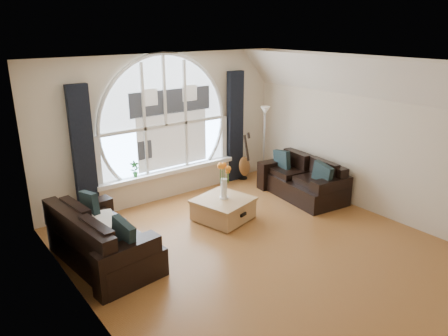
# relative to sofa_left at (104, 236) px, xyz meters

# --- Properties ---
(ground) EXTENTS (5.00, 5.50, 0.01)m
(ground) POSITION_rel_sofa_left_xyz_m (1.95, -1.10, -0.40)
(ground) COLOR brown
(ground) RESTS_ON ground
(ceiling) EXTENTS (5.00, 5.50, 0.01)m
(ceiling) POSITION_rel_sofa_left_xyz_m (1.95, -1.10, 2.30)
(ceiling) COLOR silver
(ceiling) RESTS_ON ground
(wall_back) EXTENTS (5.00, 0.01, 2.70)m
(wall_back) POSITION_rel_sofa_left_xyz_m (1.95, 1.65, 0.95)
(wall_back) COLOR beige
(wall_back) RESTS_ON ground
(wall_left) EXTENTS (0.01, 5.50, 2.70)m
(wall_left) POSITION_rel_sofa_left_xyz_m (-0.55, -1.10, 0.95)
(wall_left) COLOR beige
(wall_left) RESTS_ON ground
(wall_right) EXTENTS (0.01, 5.50, 2.70)m
(wall_right) POSITION_rel_sofa_left_xyz_m (4.45, -1.10, 0.95)
(wall_right) COLOR beige
(wall_right) RESTS_ON ground
(attic_slope) EXTENTS (0.92, 5.50, 0.72)m
(attic_slope) POSITION_rel_sofa_left_xyz_m (4.15, -1.10, 1.95)
(attic_slope) COLOR silver
(attic_slope) RESTS_ON ground
(arched_window) EXTENTS (2.60, 0.06, 2.15)m
(arched_window) POSITION_rel_sofa_left_xyz_m (1.95, 1.62, 1.23)
(arched_window) COLOR silver
(arched_window) RESTS_ON wall_back
(window_sill) EXTENTS (2.90, 0.22, 0.08)m
(window_sill) POSITION_rel_sofa_left_xyz_m (1.95, 1.55, 0.11)
(window_sill) COLOR white
(window_sill) RESTS_ON wall_back
(window_frame) EXTENTS (2.76, 0.08, 2.15)m
(window_frame) POSITION_rel_sofa_left_xyz_m (1.95, 1.59, 1.23)
(window_frame) COLOR white
(window_frame) RESTS_ON wall_back
(neighbor_house) EXTENTS (1.70, 0.02, 1.50)m
(neighbor_house) POSITION_rel_sofa_left_xyz_m (2.10, 1.61, 1.10)
(neighbor_house) COLOR silver
(neighbor_house) RESTS_ON wall_back
(curtain_left) EXTENTS (0.35, 0.12, 2.30)m
(curtain_left) POSITION_rel_sofa_left_xyz_m (0.35, 1.53, 0.75)
(curtain_left) COLOR black
(curtain_left) RESTS_ON ground
(curtain_right) EXTENTS (0.35, 0.12, 2.30)m
(curtain_right) POSITION_rel_sofa_left_xyz_m (3.55, 1.53, 0.75)
(curtain_right) COLOR black
(curtain_right) RESTS_ON ground
(sofa_left) EXTENTS (1.08, 1.87, 0.79)m
(sofa_left) POSITION_rel_sofa_left_xyz_m (0.00, 0.00, 0.00)
(sofa_left) COLOR black
(sofa_left) RESTS_ON ground
(sofa_right) EXTENTS (1.01, 1.73, 0.73)m
(sofa_right) POSITION_rel_sofa_left_xyz_m (3.97, -0.01, 0.00)
(sofa_right) COLOR black
(sofa_right) RESTS_ON ground
(coffee_chest) EXTENTS (1.04, 1.04, 0.42)m
(coffee_chest) POSITION_rel_sofa_left_xyz_m (2.15, 0.09, -0.19)
(coffee_chest) COLOR #A57949
(coffee_chest) RESTS_ON ground
(throw_blanket) EXTENTS (0.64, 0.64, 0.10)m
(throw_blanket) POSITION_rel_sofa_left_xyz_m (-0.01, 0.24, 0.10)
(throw_blanket) COLOR silver
(throw_blanket) RESTS_ON sofa_left
(vase_flowers) EXTENTS (0.24, 0.24, 0.70)m
(vase_flowers) POSITION_rel_sofa_left_xyz_m (2.17, 0.11, 0.37)
(vase_flowers) COLOR white
(vase_flowers) RESTS_ON coffee_chest
(floor_lamp) EXTENTS (0.24, 0.24, 1.60)m
(floor_lamp) POSITION_rel_sofa_left_xyz_m (3.99, 1.11, 0.40)
(floor_lamp) COLOR #B2B2B2
(floor_lamp) RESTS_ON ground
(guitar) EXTENTS (0.41, 0.32, 1.06)m
(guitar) POSITION_rel_sofa_left_xyz_m (3.70, 1.39, 0.13)
(guitar) COLOR brown
(guitar) RESTS_ON ground
(potted_plant) EXTENTS (0.17, 0.13, 0.30)m
(potted_plant) POSITION_rel_sofa_left_xyz_m (1.25, 1.55, 0.30)
(potted_plant) COLOR #1E6023
(potted_plant) RESTS_ON window_sill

